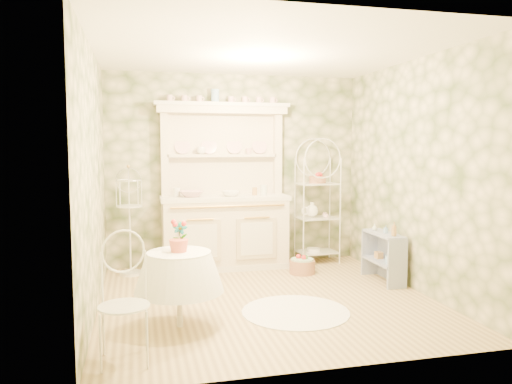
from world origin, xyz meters
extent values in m
plane|color=tan|center=(0.00, 0.00, 0.00)|extent=(3.60, 3.60, 0.00)
plane|color=white|center=(0.00, 0.00, 2.70)|extent=(3.60, 3.60, 0.00)
plane|color=beige|center=(-1.80, 0.00, 1.35)|extent=(3.60, 3.60, 0.00)
plane|color=beige|center=(1.80, 0.00, 1.35)|extent=(3.60, 3.60, 0.00)
plane|color=beige|center=(0.00, 1.80, 1.35)|extent=(3.60, 3.60, 0.00)
plane|color=beige|center=(0.00, -1.80, 1.35)|extent=(3.60, 3.60, 0.00)
cube|color=silver|center=(-0.20, 1.52, 1.15)|extent=(1.87, 0.61, 2.29)
cube|color=white|center=(1.17, 1.55, 0.96)|extent=(0.64, 0.48, 1.92)
cube|color=#909BBA|center=(1.61, 0.37, 0.28)|extent=(0.32, 0.69, 0.57)
cylinder|color=white|center=(-1.01, -0.62, 0.34)|extent=(0.83, 0.83, 0.69)
cube|color=white|center=(-1.49, -1.30, 0.46)|extent=(0.52, 0.52, 0.92)
cube|color=white|center=(-1.48, 1.45, 0.75)|extent=(0.37, 0.37, 1.50)
cylinder|color=#A87254|center=(0.74, 0.97, 0.12)|extent=(0.44, 0.44, 0.24)
cylinder|color=white|center=(0.18, -0.49, 0.00)|extent=(1.45, 1.45, 0.01)
imported|color=white|center=(-0.66, 1.49, 1.02)|extent=(0.36, 0.36, 0.08)
imported|color=white|center=(-0.13, 1.43, 1.02)|extent=(0.26, 0.26, 0.08)
imported|color=white|center=(-0.50, 1.66, 1.61)|extent=(0.14, 0.14, 0.10)
imported|color=white|center=(0.18, 1.68, 1.61)|extent=(0.11, 0.11, 0.09)
imported|color=#3F7238|center=(-0.99, -0.58, 0.85)|extent=(0.15, 0.11, 0.27)
imported|color=#AE8248|center=(1.62, 0.14, 0.68)|extent=(0.09, 0.09, 0.17)
imported|color=#86B1DD|center=(1.62, 0.35, 0.65)|extent=(0.05, 0.05, 0.10)
imported|color=silver|center=(1.57, 0.55, 0.65)|extent=(0.08, 0.08, 0.09)
camera|label=1|loc=(-1.37, -5.23, 1.70)|focal=35.00mm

